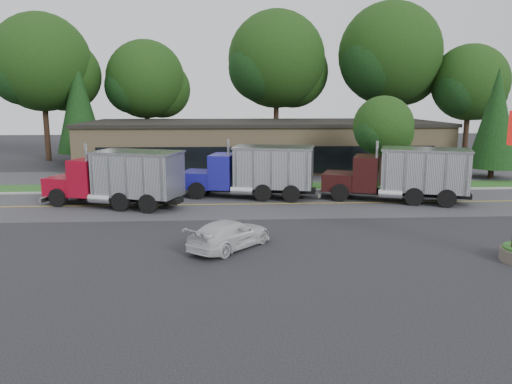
% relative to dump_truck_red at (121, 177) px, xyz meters
% --- Properties ---
extents(ground, '(140.00, 140.00, 0.00)m').
position_rel_dump_truck_red_xyz_m(ground, '(7.69, -8.75, -1.81)').
color(ground, '#333338').
rests_on(ground, ground).
extents(road, '(60.00, 8.00, 0.02)m').
position_rel_dump_truck_red_xyz_m(road, '(7.69, 0.25, -1.81)').
color(road, '#515156').
rests_on(road, ground).
extents(center_line, '(60.00, 0.12, 0.01)m').
position_rel_dump_truck_red_xyz_m(center_line, '(7.69, 0.25, -1.81)').
color(center_line, gold).
rests_on(center_line, ground).
extents(curb, '(60.00, 0.30, 0.12)m').
position_rel_dump_truck_red_xyz_m(curb, '(7.69, 4.45, -1.81)').
color(curb, '#9E9E99').
rests_on(curb, ground).
extents(grass_verge, '(60.00, 3.40, 0.03)m').
position_rel_dump_truck_red_xyz_m(grass_verge, '(7.69, 6.25, -1.81)').
color(grass_verge, '#265D1F').
rests_on(grass_verge, ground).
extents(far_parking, '(60.00, 7.00, 0.02)m').
position_rel_dump_truck_red_xyz_m(far_parking, '(7.69, 11.25, -1.81)').
color(far_parking, '#515156').
rests_on(far_parking, ground).
extents(strip_mall, '(32.00, 12.00, 4.00)m').
position_rel_dump_truck_red_xyz_m(strip_mall, '(9.69, 17.25, 0.19)').
color(strip_mall, tan).
rests_on(strip_mall, ground).
extents(tree_far_a, '(10.43, 9.82, 14.88)m').
position_rel_dump_truck_red_xyz_m(tree_far_a, '(-12.15, 23.37, 7.69)').
color(tree_far_a, '#382619').
rests_on(tree_far_a, ground).
extents(tree_far_b, '(8.78, 8.27, 12.53)m').
position_rel_dump_truck_red_xyz_m(tree_far_b, '(-2.17, 25.35, 6.19)').
color(tree_far_b, '#382619').
rests_on(tree_far_b, ground).
extents(tree_far_c, '(11.00, 10.35, 15.69)m').
position_rel_dump_truck_red_xyz_m(tree_far_c, '(11.86, 25.38, 8.21)').
color(tree_far_c, '#382619').
rests_on(tree_far_c, ground).
extents(tree_far_d, '(11.56, 10.88, 16.48)m').
position_rel_dump_truck_red_xyz_m(tree_far_d, '(23.87, 24.39, 8.72)').
color(tree_far_d, '#382619').
rests_on(tree_far_d, ground).
extents(tree_far_e, '(8.40, 7.90, 11.98)m').
position_rel_dump_truck_red_xyz_m(tree_far_e, '(31.82, 22.35, 5.83)').
color(tree_far_e, '#382619').
rests_on(tree_far_e, ground).
extents(evergreen_left, '(4.58, 4.58, 10.41)m').
position_rel_dump_truck_red_xyz_m(evergreen_left, '(-8.31, 21.25, 3.91)').
color(evergreen_left, '#382619').
rests_on(evergreen_left, ground).
extents(evergreen_right, '(3.89, 3.89, 8.84)m').
position_rel_dump_truck_red_xyz_m(evergreen_right, '(27.69, 9.25, 3.05)').
color(evergreen_right, '#382619').
rests_on(evergreen_right, ground).
extents(tree_verge, '(4.63, 4.36, 6.61)m').
position_rel_dump_truck_red_xyz_m(tree_verge, '(17.76, 6.30, 2.40)').
color(tree_verge, '#382619').
rests_on(tree_verge, ground).
extents(dump_truck_red, '(8.77, 5.16, 3.36)m').
position_rel_dump_truck_red_xyz_m(dump_truck_red, '(0.00, 0.00, 0.00)').
color(dump_truck_red, black).
rests_on(dump_truck_red, ground).
extents(dump_truck_blue, '(8.85, 4.33, 3.36)m').
position_rel_dump_truck_red_xyz_m(dump_truck_blue, '(8.19, 2.29, 0.00)').
color(dump_truck_blue, black).
rests_on(dump_truck_blue, ground).
extents(dump_truck_maroon, '(9.14, 5.31, 3.36)m').
position_rel_dump_truck_red_xyz_m(dump_truck_maroon, '(17.35, 0.56, 0.00)').
color(dump_truck_maroon, black).
rests_on(dump_truck_maroon, ground).
extents(rally_car, '(4.10, 4.39, 1.24)m').
position_rel_dump_truck_red_xyz_m(rally_car, '(6.44, -8.80, -1.18)').
color(rally_car, silver).
rests_on(rally_car, ground).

